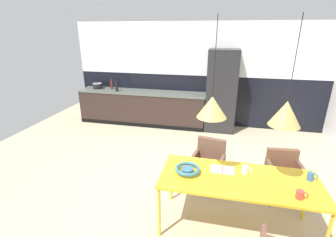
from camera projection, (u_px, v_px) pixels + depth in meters
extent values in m
plane|color=tan|center=(172.00, 194.00, 3.87)|extent=(8.60, 8.60, 0.00)
cube|color=black|center=(197.00, 100.00, 6.61)|extent=(6.61, 0.12, 1.33)
cube|color=white|center=(199.00, 49.00, 6.15)|extent=(6.61, 0.12, 1.33)
cube|color=#2F221E|center=(142.00, 108.00, 6.66)|extent=(3.41, 0.60, 0.86)
cube|color=#545951|center=(142.00, 92.00, 6.51)|extent=(3.44, 0.63, 0.04)
cube|color=black|center=(139.00, 125.00, 6.51)|extent=(3.41, 0.01, 0.10)
cube|color=#232326|center=(222.00, 91.00, 6.03)|extent=(0.73, 0.60, 2.03)
cube|color=gold|center=(239.00, 179.00, 2.98)|extent=(1.92, 0.80, 0.03)
cylinder|color=gold|center=(172.00, 179.00, 3.63)|extent=(0.04, 0.04, 0.71)
cylinder|color=gold|center=(306.00, 197.00, 3.25)|extent=(0.04, 0.04, 0.71)
cylinder|color=gold|center=(159.00, 212.00, 2.97)|extent=(0.04, 0.04, 0.71)
cube|color=brown|center=(284.00, 175.00, 3.60)|extent=(0.52, 0.50, 0.06)
cube|color=brown|center=(282.00, 158.00, 3.73)|extent=(0.46, 0.12, 0.30)
cube|color=brown|center=(301.00, 170.00, 3.54)|extent=(0.09, 0.42, 0.14)
cube|color=brown|center=(270.00, 168.00, 3.59)|extent=(0.09, 0.42, 0.14)
cylinder|color=black|center=(301.00, 197.00, 3.48)|extent=(0.02, 0.02, 0.40)
cylinder|color=black|center=(271.00, 195.00, 3.53)|extent=(0.02, 0.02, 0.40)
cylinder|color=black|center=(291.00, 182.00, 3.83)|extent=(0.02, 0.02, 0.40)
cylinder|color=black|center=(265.00, 180.00, 3.88)|extent=(0.02, 0.02, 0.40)
cylinder|color=black|center=(293.00, 200.00, 3.72)|extent=(0.05, 0.41, 0.02)
cylinder|color=black|center=(266.00, 197.00, 3.77)|extent=(0.05, 0.41, 0.02)
cube|color=brown|center=(207.00, 166.00, 3.93)|extent=(0.56, 0.54, 0.06)
cube|color=brown|center=(211.00, 149.00, 4.02)|extent=(0.46, 0.17, 0.36)
cube|color=brown|center=(222.00, 163.00, 3.81)|extent=(0.13, 0.42, 0.14)
cube|color=brown|center=(195.00, 157.00, 3.97)|extent=(0.13, 0.42, 0.14)
cylinder|color=black|center=(216.00, 186.00, 3.76)|extent=(0.02, 0.02, 0.36)
cylinder|color=black|center=(191.00, 180.00, 3.91)|extent=(0.02, 0.02, 0.36)
cylinder|color=black|center=(221.00, 174.00, 4.09)|extent=(0.02, 0.02, 0.36)
cylinder|color=black|center=(198.00, 168.00, 4.24)|extent=(0.02, 0.02, 0.36)
cylinder|color=black|center=(218.00, 188.00, 3.98)|extent=(0.09, 0.41, 0.02)
cylinder|color=black|center=(195.00, 183.00, 4.13)|extent=(0.09, 0.41, 0.02)
cylinder|color=#33607F|center=(187.00, 170.00, 3.09)|extent=(0.15, 0.15, 0.06)
torus|color=#326879|center=(188.00, 169.00, 3.08)|extent=(0.32, 0.32, 0.04)
cube|color=white|center=(216.00, 169.00, 3.16)|extent=(0.15, 0.19, 0.01)
cube|color=white|center=(228.00, 170.00, 3.13)|extent=(0.15, 0.19, 0.01)
cube|color=#B73833|center=(222.00, 169.00, 3.15)|extent=(0.01, 0.20, 0.00)
cylinder|color=#335B93|center=(310.00, 176.00, 2.92)|extent=(0.07, 0.07, 0.10)
torus|color=#335B93|center=(315.00, 177.00, 2.91)|extent=(0.07, 0.01, 0.07)
cylinder|color=#B23D33|center=(300.00, 195.00, 2.61)|extent=(0.08, 0.08, 0.10)
torus|color=#B23D33|center=(305.00, 195.00, 2.59)|extent=(0.07, 0.01, 0.07)
cylinder|color=white|center=(245.00, 170.00, 3.06)|extent=(0.08, 0.08, 0.10)
torus|color=white|center=(249.00, 170.00, 3.05)|extent=(0.07, 0.01, 0.07)
cylinder|color=black|center=(98.00, 86.00, 6.79)|extent=(0.25, 0.25, 0.14)
cylinder|color=gray|center=(97.00, 83.00, 6.76)|extent=(0.26, 0.26, 0.01)
sphere|color=black|center=(97.00, 83.00, 6.76)|extent=(0.02, 0.02, 0.02)
cylinder|color=black|center=(117.00, 87.00, 6.47)|extent=(0.07, 0.07, 0.22)
cylinder|color=black|center=(116.00, 82.00, 6.42)|extent=(0.03, 0.03, 0.07)
cylinder|color=maroon|center=(112.00, 85.00, 6.71)|extent=(0.06, 0.06, 0.22)
cylinder|color=maroon|center=(111.00, 80.00, 6.65)|extent=(0.03, 0.03, 0.08)
cylinder|color=black|center=(215.00, 57.00, 2.60)|extent=(0.01, 0.01, 0.86)
cone|color=tan|center=(212.00, 107.00, 2.79)|extent=(0.35, 0.35, 0.25)
cylinder|color=black|center=(295.00, 59.00, 2.36)|extent=(0.01, 0.01, 0.84)
cone|color=tan|center=(286.00, 113.00, 2.55)|extent=(0.33, 0.33, 0.27)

